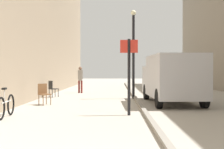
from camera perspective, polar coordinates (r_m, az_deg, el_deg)
The scene contains 9 objects.
ground_plane at distance 15.05m, azimuth -1.36°, elevation -5.04°, with size 80.00×80.00×0.00m, color #A8A093.
kerb_strip at distance 15.07m, azimuth 4.67°, elevation -4.81°, with size 0.16×40.00×0.12m, color gray.
pedestrian_main_foreground at distance 20.41m, azimuth -6.00°, elevation -0.62°, with size 0.35×0.23×1.77m.
delivery_van at distance 14.18m, azimuth 11.22°, elevation -0.57°, with size 2.26×5.28×2.21m.
street_sign_post at distance 10.30m, azimuth 3.22°, elevation 0.86°, with size 0.60×0.10×2.60m.
lamp_post at distance 16.33m, azimuth 4.06°, elevation 4.98°, with size 0.28×0.28×4.76m.
bicycle_leaning at distance 10.43m, azimuth -19.34°, elevation -5.59°, with size 0.17×1.77×0.98m.
cafe_chair_near_window at distance 17.46m, azimuth -11.19°, elevation -2.44°, with size 0.62×0.62×0.94m.
cafe_chair_by_doorway at distance 13.74m, azimuth -12.75°, elevation -3.34°, with size 0.62×0.62×0.94m.
Camera 1 is at (0.57, -2.96, 1.54)m, focal length 48.48 mm.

